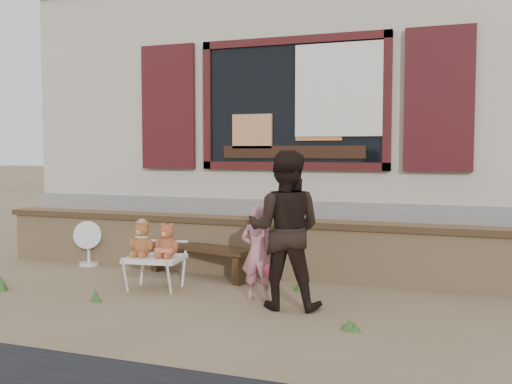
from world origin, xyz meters
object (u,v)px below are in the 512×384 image
at_px(teddy_bear_right, 167,240).
at_px(child, 258,253).
at_px(teddy_bear_left, 142,238).
at_px(folding_chair, 155,260).
at_px(bench, 200,253).
at_px(adult, 285,230).

relative_size(teddy_bear_right, child, 0.40).
xyz_separation_m(teddy_bear_left, child, (1.30, -0.03, -0.07)).
bearing_deg(child, teddy_bear_left, -5.09).
height_order(folding_chair, teddy_bear_left, teddy_bear_left).
bearing_deg(bench, teddy_bear_right, -75.98).
bearing_deg(teddy_bear_left, bench, 60.60).
distance_m(folding_chair, adult, 1.57).
relative_size(teddy_bear_left, adult, 0.26).
bearing_deg(teddy_bear_right, child, -11.68).
distance_m(bench, child, 1.29).
bearing_deg(teddy_bear_right, bench, 80.43).
bearing_deg(teddy_bear_right, folding_chair, 180.00).
bearing_deg(adult, child, -35.73).
bearing_deg(adult, folding_chair, -16.04).
distance_m(child, adult, 0.46).
relative_size(bench, teddy_bear_left, 3.83).
bearing_deg(child, bench, -41.83).
bearing_deg(folding_chair, teddy_bear_left, -180.00).
bearing_deg(teddy_bear_right, teddy_bear_left, 180.00).
height_order(teddy_bear_right, child, child).
xyz_separation_m(bench, adult, (1.33, -0.97, 0.46)).
distance_m(folding_chair, child, 1.18).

